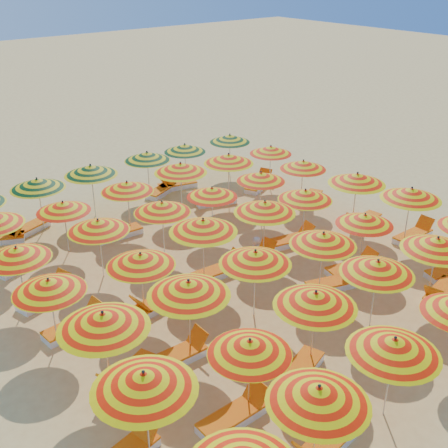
{
  "coord_description": "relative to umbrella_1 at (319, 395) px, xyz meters",
  "views": [
    {
      "loc": [
        -10.33,
        -12.23,
        9.5
      ],
      "look_at": [
        0.0,
        0.5,
        1.6
      ],
      "focal_mm": 45.0,
      "sensor_mm": 36.0,
      "label": 1
    }
  ],
  "objects": [
    {
      "name": "umbrella_1",
      "position": [
        0.0,
        0.0,
        0.0
      ],
      "size": [
        2.49,
        2.49,
        2.18
      ],
      "color": "silver",
      "rests_on": "ground"
    },
    {
      "name": "umbrella_16",
      "position": [
        7.32,
        4.64,
        -0.17
      ],
      "size": [
        2.48,
        2.48,
        1.98
      ],
      "color": "silver",
      "rests_on": "ground"
    },
    {
      "name": "lounger_8",
      "position": [
        -1.59,
        4.63,
        -1.77
      ],
      "size": [
        1.82,
        1.17,
        0.69
      ],
      "rotation": [
        0.0,
        0.0,
        3.51
      ],
      "color": "white",
      "rests_on": "ground"
    },
    {
      "name": "lounger_12",
      "position": [
        10.46,
        4.67,
        -1.77
      ],
      "size": [
        1.74,
        0.6,
        0.69
      ],
      "rotation": [
        0.0,
        0.0,
        -0.01
      ],
      "color": "white",
      "rests_on": "ground"
    },
    {
      "name": "lounger_26",
      "position": [
        -0.4,
        14.15,
        -1.77
      ],
      "size": [
        1.83,
        1.15,
        0.69
      ],
      "rotation": [
        0.0,
        0.0,
        3.5
      ],
      "color": "white",
      "rests_on": "ground"
    },
    {
      "name": "umbrella_7",
      "position": [
        0.06,
        2.05,
        -0.15
      ],
      "size": [
        1.99,
        1.99,
        2.01
      ],
      "color": "silver",
      "rests_on": "ground"
    },
    {
      "name": "lounger_13",
      "position": [
        -1.73,
        7.35,
        -1.77
      ],
      "size": [
        1.77,
        0.72,
        0.69
      ],
      "rotation": [
        0.0,
        0.0,
        0.08
      ],
      "color": "white",
      "rests_on": "ground"
    },
    {
      "name": "umbrella_13",
      "position": [
        0.24,
        4.56,
        0.06
      ],
      "size": [
        2.57,
        2.57,
        2.25
      ],
      "color": "silver",
      "rests_on": "ground"
    },
    {
      "name": "lounger_5",
      "position": [
        1.78,
        2.1,
        -1.77
      ],
      "size": [
        1.83,
        1.09,
        0.69
      ],
      "rotation": [
        0.0,
        0.0,
        3.46
      ],
      "color": "white",
      "rests_on": "ground"
    },
    {
      "name": "umbrella_27",
      "position": [
        4.92,
        9.62,
        -0.19
      ],
      "size": [
        2.24,
        2.24,
        1.96
      ],
      "color": "silver",
      "rests_on": "ground"
    },
    {
      "name": "lounger_1",
      "position": [
        0.5,
        0.11,
        -1.77
      ],
      "size": [
        1.79,
        0.77,
        0.69
      ],
      "rotation": [
        0.0,
        0.0,
        3.25
      ],
      "color": "white",
      "rests_on": "ground"
    },
    {
      "name": "umbrella_10",
      "position": [
        7.27,
        2.02,
        0.01
      ],
      "size": [
        2.64,
        2.64,
        2.19
      ],
      "color": "silver",
      "rests_on": "ground"
    },
    {
      "name": "umbrella_24",
      "position": [
        -2.33,
        9.39,
        -0.11
      ],
      "size": [
        1.95,
        1.95,
        2.06
      ],
      "color": "silver",
      "rests_on": "ground"
    },
    {
      "name": "umbrella_35",
      "position": [
        9.92,
        11.83,
        -0.19
      ],
      "size": [
        2.0,
        2.0,
        1.96
      ],
      "color": "silver",
      "rests_on": "ground"
    },
    {
      "name": "lounger_17",
      "position": [
        6.69,
        7.24,
        -1.77
      ],
      "size": [
        1.82,
        0.94,
        0.69
      ],
      "rotation": [
        0.0,
        0.0,
        -0.22
      ],
      "color": "white",
      "rests_on": "ground"
    },
    {
      "name": "umbrella_26",
      "position": [
        2.67,
        9.47,
        -0.11
      ],
      "size": [
        2.25,
        2.25,
        2.06
      ],
      "color": "silver",
      "rests_on": "ground"
    },
    {
      "name": "lounger_24",
      "position": [
        9.42,
        11.99,
        -1.77
      ],
      "size": [
        1.82,
        1.21,
        0.69
      ],
      "rotation": [
        0.0,
        0.0,
        0.4
      ],
      "color": "white",
      "rests_on": "ground"
    },
    {
      "name": "umbrella_25",
      "position": [
        0.32,
        9.52,
        -0.09
      ],
      "size": [
        2.57,
        2.57,
        2.08
      ],
      "color": "silver",
      "rests_on": "ground"
    },
    {
      "name": "lounger_27",
      "position": [
        5.69,
        14.21,
        -1.77
      ],
      "size": [
        1.82,
        1.22,
        0.69
      ],
      "rotation": [
        0.0,
        0.0,
        0.41
      ],
      "color": "white",
      "rests_on": "ground"
    },
    {
      "name": "lounger_4",
      "position": [
        -0.44,
        1.96,
        -1.77
      ],
      "size": [
        1.73,
        0.59,
        0.69
      ],
      "rotation": [
        0.0,
        0.0,
        0.0
      ],
      "color": "white",
      "rests_on": "ground"
    },
    {
      "name": "umbrella_29",
      "position": [
        9.53,
        9.5,
        -0.15
      ],
      "size": [
        2.43,
        2.43,
        2.01
      ],
      "color": "silver",
      "rests_on": "ground"
    },
    {
      "name": "lounger_18",
      "position": [
        10.02,
        6.63,
        -1.77
      ],
      "size": [
        1.78,
        0.76,
        0.69
      ],
      "rotation": [
        0.0,
        0.0,
        3.25
      ],
      "color": "white",
      "rests_on": "ground"
    },
    {
      "name": "umbrella_31",
      "position": [
        0.18,
        11.81,
        -0.2
      ],
      "size": [
        2.1,
        2.1,
        1.95
      ],
      "color": "silver",
      "rests_on": "ground"
    },
    {
      "name": "lounger_23",
      "position": [
        6.77,
        11.83,
        -1.77
      ],
      "size": [
        1.83,
        1.07,
        0.69
      ],
      "rotation": [
        0.0,
        0.0,
        2.84
      ],
      "color": "white",
      "rests_on": "ground"
    },
    {
      "name": "lounger_6",
      "position": [
        7.77,
        1.87,
        -1.77
      ],
      "size": [
        1.81,
        0.9,
        0.69
      ],
      "rotation": [
        0.0,
        0.0,
        3.33
      ],
      "color": "white",
      "rests_on": "ground"
    },
    {
      "name": "umbrella_14",
      "position": [
        2.67,
        4.78,
        -0.0
      ],
      "size": [
        2.72,
        2.72,
        2.18
      ],
      "color": "silver",
      "rests_on": "ground"
    },
    {
      "name": "umbrella_8",
      "position": [
        2.38,
        2.27,
        0.02
      ],
      "size": [
        2.2,
        2.2,
        2.2
      ],
      "color": "silver",
      "rests_on": "ground"
    },
    {
      "name": "umbrella_12",
      "position": [
        -2.1,
        4.64,
        0.09
      ],
      "size": [
        2.67,
        2.67,
        2.28
      ],
      "color": "silver",
      "rests_on": "ground"
    },
    {
      "name": "lounger_22",
      "position": [
        2.09,
        11.69,
        -1.77
      ],
      "size": [
        1.76,
        0.67,
        0.69
      ],
      "rotation": [
        0.0,
        0.0,
        3.09
      ],
      "color": "white",
      "rests_on": "ground"
    },
    {
      "name": "lounger_25",
      "position": [
        -1.43,
        14.0,
        -1.77
      ],
      "size": [
        1.82,
        1.26,
        0.69
      ],
      "rotation": [
        0.0,
        0.0,
        -0.43
      ],
      "color": "white",
      "rests_on": "ground"
    },
    {
      "name": "umbrella_17",
      "position": [
        9.86,
        4.66,
        0.06
      ],
      "size": [
        2.43,
        2.43,
        2.25
      ],
      "color": "silver",
      "rests_on": "ground"
    },
    {
      "name": "umbrella_32",
      "position": [
        2.69,
        11.83,
        -0.1
      ],
      "size": [
        2.06,
        2.06,
        2.07
      ],
      "color": "silver",
      "rests_on": "ground"
    },
    {
      "name": "umbrella_21",
      "position": [
        5.17,
        7.1,
        0.02
      ],
      "size": [
        2.17,
        2.17,
        2.2
      ],
      "color": "silver",
      "rests_on": "ground"
    },
    {
      "name": "beachgoer_b",
      "position": [
        1.16,
        5.89,
        -1.25
      ],
      "size": [
        0.71,
        0.58,
        1.34
      ],
      "primitive_type": "imported",
      "rotation": [
        0.0,
        0.0,
        3.27
      ],
      "color": "tan",
      "rests_on": "ground"
    },
    {
      "name": "umbrella_23",
      "position": [
        9.52,
        6.76,
        0.08
      ],
      "size": [
        2.31,
        2.31,
        2.27
      ],
      "color": "silver",
      "rests_on": "ground"
    },
    {
      "name": "umbrella_20",
      "position": [
        2.67,
        7.18,
        0.07
      ],
      "size": [
        2.34,
        2.34,
        2.26
      ],
      "color": "silver",
      "rests_on": "ground"
    },
    {
      "name": "umbrella_37",
      "position": [
        0.2,
        14.03,
        -0.03
      ],
      "size": [
        2.57,
        2.57,
        2.14
      ],
      "color": "silver",
      "rests_on": "ground"
    },
    {
      "name": "umbrella_33",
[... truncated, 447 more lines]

